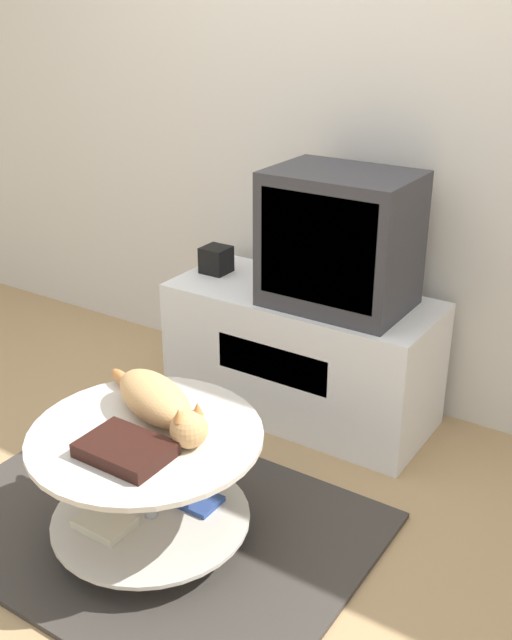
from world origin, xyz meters
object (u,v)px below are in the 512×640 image
speaker (216,260)px  dvd_box (125,449)px  tv (340,240)px  cat (159,402)px

speaker → dvd_box: size_ratio=0.44×
speaker → dvd_box: 1.28m
tv → speaker: (-0.62, 0.03, -0.21)m
dvd_box → cat: size_ratio=0.47×
tv → cat: bearing=-99.4°
tv → speaker: 0.65m
tv → cat: tv is taller
dvd_box → cat: cat is taller
speaker → cat: size_ratio=0.21×
tv → speaker: size_ratio=4.77×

